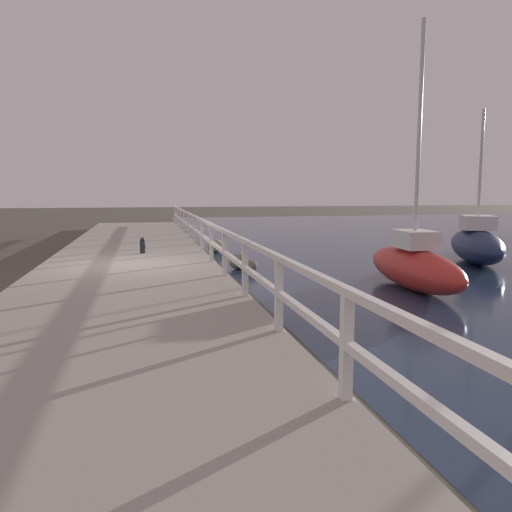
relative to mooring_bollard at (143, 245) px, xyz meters
name	(u,v)px	position (x,y,z in m)	size (l,w,h in m)	color
ground_plane	(130,277)	(-0.34, -2.25, -0.60)	(120.00, 120.00, 0.00)	#4C473D
dock_walkway	(130,270)	(-0.34, -2.25, -0.42)	(4.52, 36.00, 0.35)	#9E998E
railing	(211,236)	(1.82, -2.25, 0.45)	(0.10, 32.50, 1.04)	white
boulder_water_edge	(239,262)	(2.70, -1.59, -0.37)	(0.60, 0.54, 0.45)	#666056
boulder_far_strip	(216,246)	(2.61, 2.59, -0.35)	(0.65, 0.58, 0.49)	gray
boulder_upstream	(249,266)	(2.91, -2.07, -0.42)	(0.46, 0.42, 0.35)	#666056
mooring_bollard	(143,245)	(0.00, 0.00, 0.00)	(0.17, 0.17, 0.49)	black
sailboat_navy	(476,244)	(10.24, -1.87, -0.01)	(3.10, 4.74, 4.71)	#192347
sailboat_red	(414,265)	(6.08, -5.32, -0.04)	(1.34, 4.19, 5.94)	red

